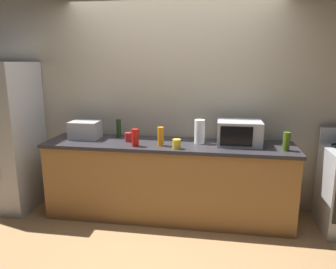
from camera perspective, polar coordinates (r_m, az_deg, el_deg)
ground_plane at (r=3.61m, az=-1.06°, el=-17.13°), size 8.00×8.00×0.00m
back_wall at (r=3.95m, az=0.96°, el=6.27°), size 6.40×0.10×2.70m
counter_run at (r=3.77m, az=-0.00°, el=-8.15°), size 2.84×0.64×0.90m
refrigerator at (r=4.44m, az=-27.11°, el=-0.31°), size 0.72×0.73×1.80m
microwave at (r=3.61m, az=12.57°, el=0.26°), size 0.48×0.35×0.27m
toaster_oven at (r=3.95m, az=-14.55°, el=0.79°), size 0.34×0.26×0.21m
paper_towel_roll at (r=3.61m, az=5.64°, el=0.52°), size 0.12×0.12×0.27m
bottle_dish_soap at (r=3.50m, az=-1.31°, el=-0.34°), size 0.07×0.07×0.21m
bottle_wine at (r=3.93m, az=-8.77°, el=1.07°), size 0.06×0.06×0.22m
bottle_hot_sauce at (r=3.50m, az=-5.84°, el=-0.56°), size 0.08×0.08×0.19m
bottle_olive_oil at (r=3.53m, az=20.34°, el=-1.17°), size 0.07×0.07×0.20m
mug_yellow at (r=3.39m, az=1.55°, el=-1.70°), size 0.09×0.09×0.10m
mug_red at (r=3.72m, az=-7.07°, el=-0.46°), size 0.08×0.08×0.11m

